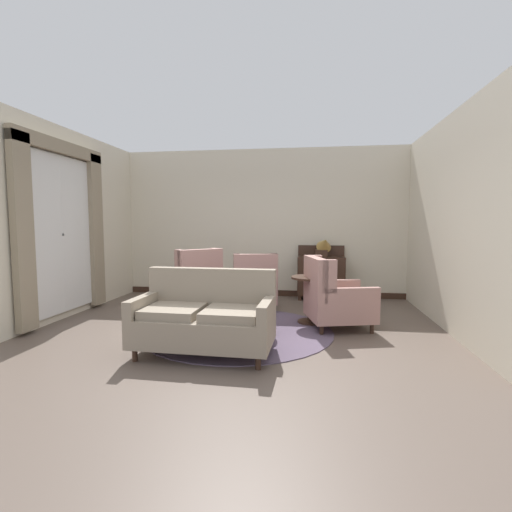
{
  "coord_description": "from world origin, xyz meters",
  "views": [
    {
      "loc": [
        1.0,
        -4.79,
        1.52
      ],
      "look_at": [
        0.24,
        0.39,
        1.06
      ],
      "focal_mm": 26.36,
      "sensor_mm": 36.0,
      "label": 1
    }
  ],
  "objects_px": {
    "porcelain_vase": "(247,288)",
    "side_table": "(311,295)",
    "armchair_back_corner": "(254,285)",
    "coffee_table": "(242,304)",
    "armchair_near_window": "(194,288)",
    "settee": "(205,319)",
    "sideboard": "(321,275)",
    "armchair_near_sideboard": "(334,299)",
    "gramophone": "(324,246)"
  },
  "relations": [
    {
      "from": "coffee_table",
      "to": "settee",
      "type": "bearing_deg",
      "value": -109.56
    },
    {
      "from": "sideboard",
      "to": "gramophone",
      "type": "height_order",
      "value": "gramophone"
    },
    {
      "from": "coffee_table",
      "to": "gramophone",
      "type": "relative_size",
      "value": 1.93
    },
    {
      "from": "armchair_near_sideboard",
      "to": "sideboard",
      "type": "bearing_deg",
      "value": -10.81
    },
    {
      "from": "porcelain_vase",
      "to": "armchair_back_corner",
      "type": "relative_size",
      "value": 0.31
    },
    {
      "from": "armchair_near_sideboard",
      "to": "gramophone",
      "type": "relative_size",
      "value": 2.27
    },
    {
      "from": "side_table",
      "to": "settee",
      "type": "bearing_deg",
      "value": -128.68
    },
    {
      "from": "sideboard",
      "to": "side_table",
      "type": "bearing_deg",
      "value": -96.22
    },
    {
      "from": "armchair_near_window",
      "to": "sideboard",
      "type": "xyz_separation_m",
      "value": [
        2.09,
        1.63,
        0.03
      ]
    },
    {
      "from": "armchair_near_window",
      "to": "sideboard",
      "type": "bearing_deg",
      "value": 173.0
    },
    {
      "from": "porcelain_vase",
      "to": "side_table",
      "type": "relative_size",
      "value": 0.46
    },
    {
      "from": "porcelain_vase",
      "to": "armchair_back_corner",
      "type": "bearing_deg",
      "value": 94.53
    },
    {
      "from": "coffee_table",
      "to": "side_table",
      "type": "distance_m",
      "value": 1.17
    },
    {
      "from": "armchair_near_sideboard",
      "to": "settee",
      "type": "bearing_deg",
      "value": 115.75
    },
    {
      "from": "settee",
      "to": "armchair_near_sideboard",
      "type": "xyz_separation_m",
      "value": [
        1.55,
        1.31,
        0.02
      ]
    },
    {
      "from": "armchair_near_window",
      "to": "gramophone",
      "type": "height_order",
      "value": "gramophone"
    },
    {
      "from": "porcelain_vase",
      "to": "armchair_back_corner",
      "type": "height_order",
      "value": "armchair_back_corner"
    },
    {
      "from": "settee",
      "to": "armchair_near_sideboard",
      "type": "height_order",
      "value": "armchair_near_sideboard"
    },
    {
      "from": "armchair_near_window",
      "to": "porcelain_vase",
      "type": "bearing_deg",
      "value": 93.88
    },
    {
      "from": "porcelain_vase",
      "to": "armchair_near_sideboard",
      "type": "xyz_separation_m",
      "value": [
        1.2,
        0.48,
        -0.21
      ]
    },
    {
      "from": "side_table",
      "to": "sideboard",
      "type": "height_order",
      "value": "sideboard"
    },
    {
      "from": "coffee_table",
      "to": "side_table",
      "type": "bearing_deg",
      "value": 37.34
    },
    {
      "from": "armchair_back_corner",
      "to": "armchair_near_sideboard",
      "type": "distance_m",
      "value": 1.66
    },
    {
      "from": "armchair_near_window",
      "to": "gramophone",
      "type": "bearing_deg",
      "value": 170.99
    },
    {
      "from": "coffee_table",
      "to": "settee",
      "type": "relative_size",
      "value": 0.56
    },
    {
      "from": "settee",
      "to": "gramophone",
      "type": "bearing_deg",
      "value": 67.62
    },
    {
      "from": "coffee_table",
      "to": "sideboard",
      "type": "relative_size",
      "value": 0.83
    },
    {
      "from": "armchair_near_window",
      "to": "sideboard",
      "type": "relative_size",
      "value": 1.03
    },
    {
      "from": "coffee_table",
      "to": "armchair_near_sideboard",
      "type": "relative_size",
      "value": 0.85
    },
    {
      "from": "settee",
      "to": "gramophone",
      "type": "relative_size",
      "value": 3.46
    },
    {
      "from": "coffee_table",
      "to": "armchair_near_window",
      "type": "relative_size",
      "value": 0.81
    },
    {
      "from": "sideboard",
      "to": "gramophone",
      "type": "distance_m",
      "value": 0.59
    },
    {
      "from": "armchair_near_sideboard",
      "to": "sideboard",
      "type": "height_order",
      "value": "sideboard"
    },
    {
      "from": "armchair_back_corner",
      "to": "sideboard",
      "type": "height_order",
      "value": "sideboard"
    },
    {
      "from": "coffee_table",
      "to": "side_table",
      "type": "relative_size",
      "value": 1.25
    },
    {
      "from": "porcelain_vase",
      "to": "gramophone",
      "type": "distance_m",
      "value": 2.72
    },
    {
      "from": "coffee_table",
      "to": "armchair_near_sideboard",
      "type": "xyz_separation_m",
      "value": [
        1.26,
        0.5,
        0.02
      ]
    },
    {
      "from": "side_table",
      "to": "armchair_near_window",
      "type": "bearing_deg",
      "value": 173.55
    },
    {
      "from": "coffee_table",
      "to": "porcelain_vase",
      "type": "distance_m",
      "value": 0.24
    },
    {
      "from": "armchair_near_sideboard",
      "to": "gramophone",
      "type": "xyz_separation_m",
      "value": [
        -0.09,
        1.97,
        0.64
      ]
    },
    {
      "from": "settee",
      "to": "armchair_back_corner",
      "type": "height_order",
      "value": "armchair_back_corner"
    },
    {
      "from": "settee",
      "to": "sideboard",
      "type": "relative_size",
      "value": 1.49
    },
    {
      "from": "armchair_back_corner",
      "to": "armchair_near_sideboard",
      "type": "xyz_separation_m",
      "value": [
        1.32,
        -1.01,
        0.01
      ]
    },
    {
      "from": "porcelain_vase",
      "to": "settee",
      "type": "bearing_deg",
      "value": -112.57
    },
    {
      "from": "armchair_near_sideboard",
      "to": "side_table",
      "type": "distance_m",
      "value": 0.39
    },
    {
      "from": "armchair_near_window",
      "to": "side_table",
      "type": "height_order",
      "value": "armchair_near_window"
    },
    {
      "from": "settee",
      "to": "side_table",
      "type": "distance_m",
      "value": 1.94
    },
    {
      "from": "coffee_table",
      "to": "settee",
      "type": "distance_m",
      "value": 0.86
    },
    {
      "from": "side_table",
      "to": "porcelain_vase",
      "type": "bearing_deg",
      "value": -141.82
    },
    {
      "from": "porcelain_vase",
      "to": "side_table",
      "type": "bearing_deg",
      "value": 38.18
    }
  ]
}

